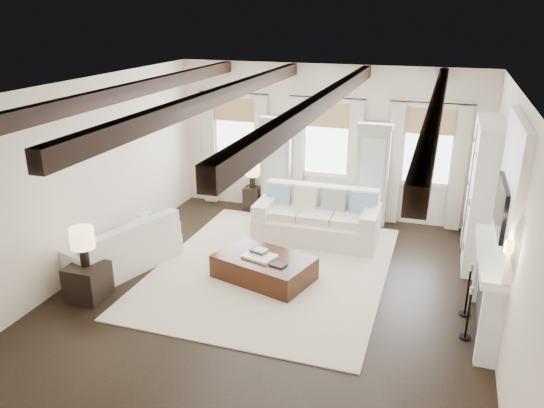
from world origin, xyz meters
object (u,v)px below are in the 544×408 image
(sofa_left, at_px, (123,250))
(ottoman, at_px, (264,268))
(sofa_back, at_px, (318,220))
(side_table_front, at_px, (88,282))
(side_table_back, at_px, (253,198))

(sofa_left, relative_size, ottoman, 1.44)
(sofa_back, bearing_deg, sofa_left, -141.46)
(side_table_front, bearing_deg, sofa_left, 91.90)
(ottoman, xyz_separation_m, side_table_back, (-1.30, 2.99, 0.06))
(sofa_back, distance_m, side_table_front, 4.36)
(side_table_front, relative_size, side_table_back, 1.04)
(sofa_back, height_order, side_table_front, sofa_back)
(ottoman, height_order, side_table_back, side_table_back)
(side_table_back, bearing_deg, side_table_front, -103.76)
(sofa_left, height_order, side_table_front, sofa_left)
(sofa_left, xyz_separation_m, ottoman, (2.42, 0.40, -0.15))
(sofa_back, bearing_deg, side_table_front, -130.56)
(side_table_back, bearing_deg, ottoman, -66.41)
(sofa_left, relative_size, side_table_front, 4.04)
(sofa_back, xyz_separation_m, ottoman, (-0.45, -1.88, -0.20))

